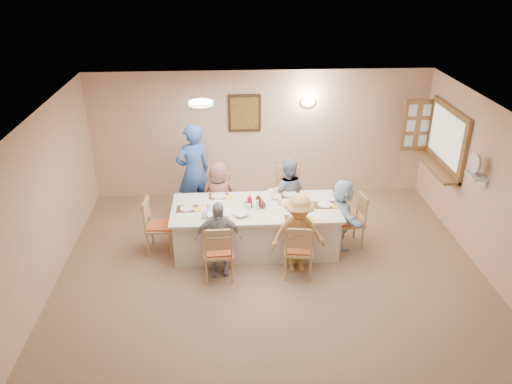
{
  "coord_description": "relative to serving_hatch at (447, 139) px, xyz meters",
  "views": [
    {
      "loc": [
        -0.61,
        -5.63,
        4.51
      ],
      "look_at": [
        -0.2,
        1.4,
        1.05
      ],
      "focal_mm": 35.0,
      "sensor_mm": 36.0,
      "label": 1
    }
  ],
  "objects": [
    {
      "name": "diner_front_left",
      "position": [
        -4.01,
        -1.64,
        -0.89
      ],
      "size": [
        0.73,
        0.35,
        1.22
      ],
      "primitive_type": "imported",
      "rotation": [
        0.0,
        0.0,
        0.03
      ],
      "color": "#9F9CA7",
      "rests_on": "ground"
    },
    {
      "name": "wall_picture",
      "position": [
        -3.51,
        1.06,
        0.2
      ],
      "size": [
        0.62,
        0.05,
        0.72
      ],
      "color": "#362213",
      "rests_on": "room_walls"
    },
    {
      "name": "condiment_malt",
      "position": [
        -3.3,
        -0.98,
        -0.67
      ],
      "size": [
        0.12,
        0.12,
        0.14
      ],
      "primitive_type": "imported",
      "rotation": [
        0.0,
        0.0,
        -0.03
      ],
      "color": "#512115",
      "rests_on": "dining_table"
    },
    {
      "name": "hatch_sill",
      "position": [
        -0.12,
        0.0,
        -0.53
      ],
      "size": [
        0.3,
        1.5,
        0.05
      ],
      "primitive_type": "cube",
      "color": "brown",
      "rests_on": "room_walls"
    },
    {
      "name": "diner_front_right",
      "position": [
        -2.81,
        -1.64,
        -0.86
      ],
      "size": [
        0.93,
        0.64,
        1.29
      ],
      "primitive_type": "imported",
      "rotation": [
        0.0,
        0.0,
        0.1
      ],
      "color": "tan",
      "rests_on": "ground"
    },
    {
      "name": "plate_bl",
      "position": [
        -4.01,
        -0.54,
        -0.73
      ],
      "size": [
        0.25,
        0.25,
        0.02
      ],
      "primitive_type": "cylinder",
      "color": "white",
      "rests_on": "dining_table"
    },
    {
      "name": "teacup_a",
      "position": [
        -4.22,
        -1.27,
        -0.7
      ],
      "size": [
        0.19,
        0.19,
        0.09
      ],
      "primitive_type": "imported",
      "rotation": [
        0.0,
        0.0,
        -0.38
      ],
      "color": "white",
      "rests_on": "dining_table"
    },
    {
      "name": "napkin_le",
      "position": [
        -4.33,
        -1.01,
        -0.73
      ],
      "size": [
        0.13,
        0.13,
        0.01
      ],
      "primitive_type": "cube",
      "color": "yellow",
      "rests_on": "dining_table"
    },
    {
      "name": "condiment_brown",
      "position": [
        -3.36,
        -0.89,
        -0.64
      ],
      "size": [
        0.09,
        0.1,
        0.2
      ],
      "primitive_type": "imported",
      "rotation": [
        0.0,
        0.0,
        -0.03
      ],
      "color": "#512115",
      "rests_on": "dining_table"
    },
    {
      "name": "placemat_br",
      "position": [
        -2.81,
        -0.54,
        -0.74
      ],
      "size": [
        0.37,
        0.28,
        0.01
      ],
      "primitive_type": "cube",
      "color": "#472B19",
      "rests_on": "dining_table"
    },
    {
      "name": "plate_br",
      "position": [
        -2.81,
        -0.54,
        -0.73
      ],
      "size": [
        0.25,
        0.25,
        0.02
      ],
      "primitive_type": "cylinder",
      "color": "white",
      "rests_on": "dining_table"
    },
    {
      "name": "chair_right_end",
      "position": [
        -1.86,
        -0.96,
        -1.04
      ],
      "size": [
        0.49,
        0.49,
        0.93
      ],
      "primitive_type": null,
      "rotation": [
        0.0,
        0.0,
        -1.45
      ],
      "color": "tan",
      "rests_on": "ground"
    },
    {
      "name": "wall_sconce",
      "position": [
        -2.31,
        1.04,
        0.4
      ],
      "size": [
        0.26,
        0.09,
        0.18
      ],
      "primitive_type": "ellipsoid",
      "color": "white",
      "rests_on": "room_walls"
    },
    {
      "name": "dining_table",
      "position": [
        -3.41,
        -0.96,
        -1.12
      ],
      "size": [
        2.7,
        1.14,
        0.76
      ],
      "primitive_type": "cube",
      "color": "silver",
      "rests_on": "ground"
    },
    {
      "name": "condiment_ketchup",
      "position": [
        -3.51,
        -0.97,
        -0.62
      ],
      "size": [
        0.1,
        0.1,
        0.24
      ],
      "primitive_type": "imported",
      "rotation": [
        0.0,
        0.0,
        -0.02
      ],
      "color": "maroon",
      "rests_on": "dining_table"
    },
    {
      "name": "bowl_a",
      "position": [
        -3.65,
        -1.23,
        -0.71
      ],
      "size": [
        0.4,
        0.4,
        0.06
      ],
      "primitive_type": "imported",
      "rotation": [
        0.0,
        0.0,
        0.34
      ],
      "color": "white",
      "rests_on": "dining_table"
    },
    {
      "name": "plate_fr",
      "position": [
        -2.81,
        -1.38,
        -0.73
      ],
      "size": [
        0.23,
        0.23,
        0.01
      ],
      "primitive_type": "cylinder",
      "color": "white",
      "rests_on": "dining_table"
    },
    {
      "name": "chair_back_right",
      "position": [
        -2.81,
        -0.16,
        -0.98
      ],
      "size": [
        0.58,
        0.58,
        1.03
      ],
      "primitive_type": null,
      "rotation": [
        0.0,
        0.0,
        -0.19
      ],
      "color": "tan",
      "rests_on": "ground"
    },
    {
      "name": "chair_left_end",
      "position": [
        -4.96,
        -0.96,
        -1.03
      ],
      "size": [
        0.48,
        0.48,
        0.94
      ],
      "primitive_type": null,
      "rotation": [
        0.0,
        0.0,
        1.51
      ],
      "color": "tan",
      "rests_on": "ground"
    },
    {
      "name": "placemat_re",
      "position": [
        -2.29,
        -0.96,
        -0.74
      ],
      "size": [
        0.36,
        0.27,
        0.01
      ],
      "primitive_type": "cube",
      "color": "#472B19",
      "rests_on": "dining_table"
    },
    {
      "name": "plate_re",
      "position": [
        -2.29,
        -0.96,
        -0.73
      ],
      "size": [
        0.24,
        0.24,
        0.01
      ],
      "primitive_type": "cylinder",
      "color": "white",
      "rests_on": "dining_table"
    },
    {
      "name": "napkin_re",
      "position": [
        -2.11,
        -1.01,
        -0.73
      ],
      "size": [
        0.14,
        0.14,
        0.01
      ],
      "primitive_type": "cube",
      "color": "yellow",
      "rests_on": "dining_table"
    },
    {
      "name": "ceiling_light",
      "position": [
        -4.21,
        -0.9,
        0.97
      ],
      "size": [
        0.36,
        0.36,
        0.05
      ],
      "primitive_type": "cylinder",
      "color": "white",
      "rests_on": "room_walls"
    },
    {
      "name": "room_walls",
      "position": [
        -3.21,
        -2.4,
        0.01
      ],
      "size": [
        7.0,
        7.0,
        7.0
      ],
      "color": "#E4B48F",
      "rests_on": "ground"
    },
    {
      "name": "napkin_bl",
      "position": [
        -3.83,
        -0.59,
        -0.73
      ],
      "size": [
        0.13,
        0.13,
        0.01
      ],
      "primitive_type": "cube",
      "color": "yellow",
      "rests_on": "dining_table"
    },
    {
      "name": "shutter_door",
      "position": [
        -0.26,
        0.76,
        0.0
      ],
      "size": [
        0.55,
        0.04,
        1.0
      ],
      "primitive_type": "cube",
      "color": "brown",
      "rests_on": "room_walls"
    },
    {
      "name": "diner_back_left",
      "position": [
        -4.01,
        -0.28,
        -0.87
      ],
      "size": [
        0.69,
        0.52,
        1.26
      ],
      "primitive_type": "imported",
      "rotation": [
        0.0,
        0.0,
        3.24
      ],
      "color": "brown",
      "rests_on": "ground"
    },
    {
      "name": "diner_back_right",
      "position": [
        -2.81,
        -0.28,
        -0.85
      ],
      "size": [
        0.82,
        0.73,
        1.3
      ],
      "primitive_type": "imported",
      "rotation": [
        0.0,
        0.0,
        2.95
      ],
      "color": "#7B85A3",
      "rests_on": "ground"
    },
    {
      "name": "desk_fan",
      "position": [
        -0.11,
        -1.35,
        0.05
      ],
      "size": [
        0.3,
        0.3,
        0.28
      ],
      "primitive_type": null,
      "color": "#A5A5A8",
      "rests_on": "fan_shelf"
    },
    {
      "name": "napkin_br",
      "position": [
        -2.63,
        -0.59,
        -0.73
      ],
      "size": [
        0.14,
        0.14,
        0.01
      ],
      "primitive_type": "cube",
      "color": "yellow",
      "rests_on": "dining_table"
    },
    {
      "name": "fan_shelf",
      "position": [
        -0.08,
        -1.35,
        -0.1
      ],
      "size": [
        0.22,
        0.36,
        0.03
      ],
      "primitive_type": "cube",
      "color": "white",
      "rests_on": "room_walls"
    },
    {
      "name": "teacup_b",
      "position": [
        -3.03,
        -0.45,
        -0.7
      ],
      "size": [
        0.12,
        0.12,
        0.08
      ],
      "primitive_type": "imported",
      "rotation": [
        0.0,
        0.0,
        0.18
      ],
      "color": "white",
      "rests_on": "dining_table"
    },
    {
      "name": "napkin_fr",
      "position": [
        -2.63,
        -1.43,
        -0.73
      ],
      "size": [
        0.14,
        0.14,
        0.01
      ],
      "primitive_type": "cube",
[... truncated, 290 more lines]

